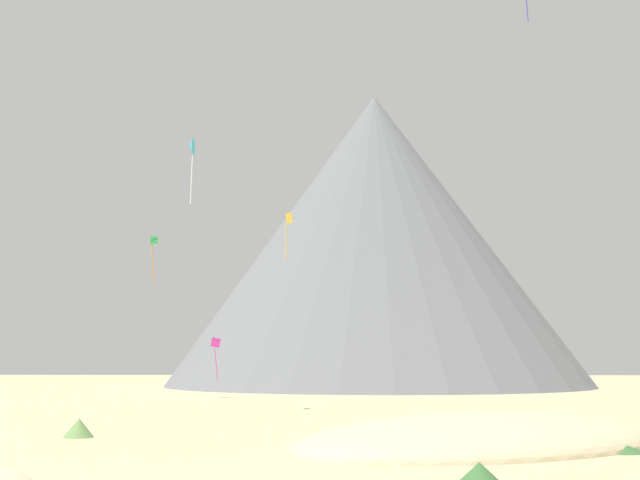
{
  "coord_description": "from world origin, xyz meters",
  "views": [
    {
      "loc": [
        1.24,
        -27.27,
        4.33
      ],
      "look_at": [
        -1.72,
        42.32,
        14.95
      ],
      "focal_mm": 44.15,
      "sensor_mm": 36.0,
      "label": 1
    }
  ],
  "objects_px": {
    "rock_massif": "(377,246)",
    "kite_magenta_low": "(216,348)",
    "bush_low_patch": "(620,447)",
    "kite_cyan_mid": "(191,148)",
    "kite_gold_mid": "(288,227)",
    "bush_near_right": "(480,474)",
    "kite_green_mid": "(154,242)",
    "bush_mid_center": "(79,428)",
    "bush_far_left": "(472,446)"
  },
  "relations": [
    {
      "from": "kite_gold_mid",
      "to": "kite_cyan_mid",
      "type": "relative_size",
      "value": 0.77
    },
    {
      "from": "rock_massif",
      "to": "kite_cyan_mid",
      "type": "relative_size",
      "value": 16.41
    },
    {
      "from": "bush_far_left",
      "to": "rock_massif",
      "type": "bearing_deg",
      "value": 90.76
    },
    {
      "from": "kite_cyan_mid",
      "to": "bush_near_right",
      "type": "bearing_deg",
      "value": 24.44
    },
    {
      "from": "rock_massif",
      "to": "kite_green_mid",
      "type": "distance_m",
      "value": 55.02
    },
    {
      "from": "kite_magenta_low",
      "to": "kite_cyan_mid",
      "type": "distance_m",
      "value": 27.16
    },
    {
      "from": "kite_gold_mid",
      "to": "kite_green_mid",
      "type": "distance_m",
      "value": 22.91
    },
    {
      "from": "rock_massif",
      "to": "kite_magenta_low",
      "type": "distance_m",
      "value": 55.38
    },
    {
      "from": "rock_massif",
      "to": "kite_cyan_mid",
      "type": "xyz_separation_m",
      "value": [
        -17.58,
        -70.35,
        -1.75
      ]
    },
    {
      "from": "bush_near_right",
      "to": "kite_green_mid",
      "type": "relative_size",
      "value": 0.33
    },
    {
      "from": "bush_mid_center",
      "to": "bush_low_patch",
      "type": "bearing_deg",
      "value": -11.98
    },
    {
      "from": "bush_far_left",
      "to": "bush_near_right",
      "type": "xyz_separation_m",
      "value": [
        -1.01,
        -8.61,
        -0.04
      ]
    },
    {
      "from": "rock_massif",
      "to": "kite_green_mid",
      "type": "height_order",
      "value": "rock_massif"
    },
    {
      "from": "bush_low_patch",
      "to": "kite_magenta_low",
      "type": "xyz_separation_m",
      "value": [
        -27.47,
        46.36,
        5.31
      ]
    },
    {
      "from": "bush_low_patch",
      "to": "kite_green_mid",
      "type": "distance_m",
      "value": 61.14
    },
    {
      "from": "bush_mid_center",
      "to": "kite_magenta_low",
      "type": "bearing_deg",
      "value": 89.12
    },
    {
      "from": "rock_massif",
      "to": "kite_gold_mid",
      "type": "height_order",
      "value": "rock_massif"
    },
    {
      "from": "kite_gold_mid",
      "to": "kite_green_mid",
      "type": "bearing_deg",
      "value": -14.94
    },
    {
      "from": "kite_magenta_low",
      "to": "kite_cyan_mid",
      "type": "xyz_separation_m",
      "value": [
        1.38,
        -21.59,
        16.41
      ]
    },
    {
      "from": "kite_cyan_mid",
      "to": "rock_massif",
      "type": "bearing_deg",
      "value": 163.54
    },
    {
      "from": "bush_mid_center",
      "to": "kite_green_mid",
      "type": "xyz_separation_m",
      "value": [
        -6.75,
        41.26,
        16.86
      ]
    },
    {
      "from": "kite_gold_mid",
      "to": "kite_magenta_low",
      "type": "bearing_deg",
      "value": -29.84
    },
    {
      "from": "bush_mid_center",
      "to": "bush_near_right",
      "type": "xyz_separation_m",
      "value": [
        19.85,
        -16.43,
        -0.12
      ]
    },
    {
      "from": "bush_far_left",
      "to": "kite_gold_mid",
      "type": "xyz_separation_m",
      "value": [
        -11.24,
        33.1,
        15.73
      ]
    },
    {
      "from": "bush_near_right",
      "to": "kite_magenta_low",
      "type": "xyz_separation_m",
      "value": [
        -19.24,
        56.83,
        5.12
      ]
    },
    {
      "from": "rock_massif",
      "to": "bush_near_right",
      "type": "bearing_deg",
      "value": -89.85
    },
    {
      "from": "kite_gold_mid",
      "to": "kite_cyan_mid",
      "type": "bearing_deg",
      "value": 69.67
    },
    {
      "from": "kite_gold_mid",
      "to": "kite_cyan_mid",
      "type": "xyz_separation_m",
      "value": [
        -7.63,
        -6.48,
        5.76
      ]
    },
    {
      "from": "rock_massif",
      "to": "bush_low_patch",
      "type": "bearing_deg",
      "value": -84.89
    },
    {
      "from": "rock_massif",
      "to": "kite_gold_mid",
      "type": "xyz_separation_m",
      "value": [
        -9.95,
        -63.87,
        -7.51
      ]
    },
    {
      "from": "kite_gold_mid",
      "to": "kite_magenta_low",
      "type": "height_order",
      "value": "kite_gold_mid"
    },
    {
      "from": "bush_mid_center",
      "to": "rock_massif",
      "type": "height_order",
      "value": "rock_massif"
    },
    {
      "from": "bush_low_patch",
      "to": "kite_green_mid",
      "type": "xyz_separation_m",
      "value": [
        -34.84,
        47.22,
        17.17
      ]
    },
    {
      "from": "bush_far_left",
      "to": "kite_gold_mid",
      "type": "relative_size",
      "value": 0.33
    },
    {
      "from": "kite_magenta_low",
      "to": "kite_green_mid",
      "type": "height_order",
      "value": "kite_green_mid"
    },
    {
      "from": "bush_mid_center",
      "to": "kite_gold_mid",
      "type": "bearing_deg",
      "value": 69.15
    },
    {
      "from": "bush_near_right",
      "to": "kite_green_mid",
      "type": "height_order",
      "value": "kite_green_mid"
    },
    {
      "from": "bush_near_right",
      "to": "kite_magenta_low",
      "type": "distance_m",
      "value": 60.22
    },
    {
      "from": "bush_mid_center",
      "to": "kite_cyan_mid",
      "type": "relative_size",
      "value": 0.3
    },
    {
      "from": "rock_massif",
      "to": "kite_magenta_low",
      "type": "height_order",
      "value": "rock_massif"
    },
    {
      "from": "kite_magenta_low",
      "to": "rock_massif",
      "type": "bearing_deg",
      "value": 93.81
    },
    {
      "from": "kite_magenta_low",
      "to": "bush_mid_center",
      "type": "bearing_deg",
      "value": -65.82
    },
    {
      "from": "bush_mid_center",
      "to": "kite_cyan_mid",
      "type": "height_order",
      "value": "kite_cyan_mid"
    },
    {
      "from": "bush_far_left",
      "to": "kite_magenta_low",
      "type": "xyz_separation_m",
      "value": [
        -20.25,
        48.22,
        5.08
      ]
    },
    {
      "from": "bush_mid_center",
      "to": "bush_near_right",
      "type": "distance_m",
      "value": 25.77
    },
    {
      "from": "bush_mid_center",
      "to": "bush_near_right",
      "type": "height_order",
      "value": "bush_mid_center"
    },
    {
      "from": "bush_low_patch",
      "to": "kite_cyan_mid",
      "type": "bearing_deg",
      "value": 136.49
    },
    {
      "from": "bush_low_patch",
      "to": "kite_gold_mid",
      "type": "relative_size",
      "value": 0.56
    },
    {
      "from": "bush_mid_center",
      "to": "kite_cyan_mid",
      "type": "xyz_separation_m",
      "value": [
        2.0,
        18.81,
        21.42
      ]
    },
    {
      "from": "kite_gold_mid",
      "to": "bush_mid_center",
      "type": "bearing_deg",
      "value": 98.5
    }
  ]
}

